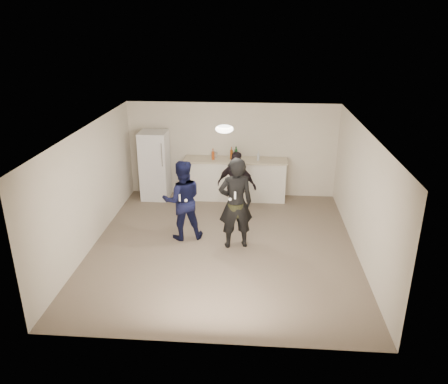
# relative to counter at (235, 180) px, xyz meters

# --- Properties ---
(floor) EXTENTS (6.00, 6.00, 0.00)m
(floor) POSITION_rel_counter_xyz_m (-0.12, -2.67, -0.53)
(floor) COLOR #6B5B4C
(floor) RESTS_ON ground
(ceiling) EXTENTS (6.00, 6.00, 0.00)m
(ceiling) POSITION_rel_counter_xyz_m (-0.12, -2.67, 1.98)
(ceiling) COLOR silver
(ceiling) RESTS_ON wall_back
(wall_back) EXTENTS (6.00, 0.00, 6.00)m
(wall_back) POSITION_rel_counter_xyz_m (-0.12, 0.33, 0.72)
(wall_back) COLOR beige
(wall_back) RESTS_ON floor
(wall_front) EXTENTS (6.00, 0.00, 6.00)m
(wall_front) POSITION_rel_counter_xyz_m (-0.12, -5.67, 0.72)
(wall_front) COLOR beige
(wall_front) RESTS_ON floor
(wall_left) EXTENTS (0.00, 6.00, 6.00)m
(wall_left) POSITION_rel_counter_xyz_m (-2.87, -2.67, 0.72)
(wall_left) COLOR beige
(wall_left) RESTS_ON floor
(wall_right) EXTENTS (0.00, 6.00, 6.00)m
(wall_right) POSITION_rel_counter_xyz_m (2.63, -2.67, 0.72)
(wall_right) COLOR beige
(wall_right) RESTS_ON floor
(counter) EXTENTS (2.60, 0.56, 1.05)m
(counter) POSITION_rel_counter_xyz_m (0.00, 0.00, 0.00)
(counter) COLOR silver
(counter) RESTS_ON floor
(counter_top) EXTENTS (2.68, 0.64, 0.04)m
(counter_top) POSITION_rel_counter_xyz_m (0.00, 0.00, 0.55)
(counter_top) COLOR #BAAA90
(counter_top) RESTS_ON counter
(fridge) EXTENTS (0.70, 0.70, 1.80)m
(fridge) POSITION_rel_counter_xyz_m (-2.12, -0.07, 0.38)
(fridge) COLOR white
(fridge) RESTS_ON floor
(fridge_handle) EXTENTS (0.02, 0.02, 0.60)m
(fridge_handle) POSITION_rel_counter_xyz_m (-1.84, -0.44, 0.78)
(fridge_handle) COLOR #B4B3B8
(fridge_handle) RESTS_ON fridge
(ceiling_dome) EXTENTS (0.36, 0.36, 0.16)m
(ceiling_dome) POSITION_rel_counter_xyz_m (-0.12, -2.37, 1.93)
(ceiling_dome) COLOR white
(ceiling_dome) RESTS_ON ceiling
(shaker) EXTENTS (0.08, 0.08, 0.17)m
(shaker) POSITION_rel_counter_xyz_m (-0.53, 0.10, 0.65)
(shaker) COLOR silver
(shaker) RESTS_ON counter_top
(man) EXTENTS (1.00, 0.86, 1.76)m
(man) POSITION_rel_counter_xyz_m (-1.02, -2.33, 0.35)
(man) COLOR #0F1442
(man) RESTS_ON floor
(woman) EXTENTS (0.80, 0.63, 1.95)m
(woman) POSITION_rel_counter_xyz_m (0.14, -2.63, 0.45)
(woman) COLOR black
(woman) RESTS_ON floor
(camo_shorts) EXTENTS (0.34, 0.34, 0.28)m
(camo_shorts) POSITION_rel_counter_xyz_m (0.14, -2.63, 0.32)
(camo_shorts) COLOR #2E3417
(camo_shorts) RESTS_ON woman
(spectator) EXTENTS (1.04, 0.69, 1.65)m
(spectator) POSITION_rel_counter_xyz_m (0.09, -1.21, 0.30)
(spectator) COLOR black
(spectator) RESTS_ON floor
(remote_man) EXTENTS (0.04, 0.04, 0.15)m
(remote_man) POSITION_rel_counter_xyz_m (-1.02, -2.61, 0.53)
(remote_man) COLOR silver
(remote_man) RESTS_ON man
(nunchuk_man) EXTENTS (0.07, 0.07, 0.07)m
(nunchuk_man) POSITION_rel_counter_xyz_m (-0.90, -2.58, 0.45)
(nunchuk_man) COLOR white
(nunchuk_man) RESTS_ON man
(remote_woman) EXTENTS (0.04, 0.04, 0.15)m
(remote_woman) POSITION_rel_counter_xyz_m (0.14, -2.88, 0.72)
(remote_woman) COLOR white
(remote_woman) RESTS_ON woman
(nunchuk_woman) EXTENTS (0.07, 0.07, 0.07)m
(nunchuk_woman) POSITION_rel_counter_xyz_m (0.04, -2.85, 0.62)
(nunchuk_woman) COLOR white
(nunchuk_woman) RESTS_ON woman
(bottle_cluster) EXTENTS (1.24, 0.28, 0.28)m
(bottle_cluster) POSITION_rel_counter_xyz_m (-0.08, 0.01, 0.68)
(bottle_cluster) COLOR #9D4016
(bottle_cluster) RESTS_ON counter_top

